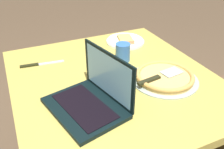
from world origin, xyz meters
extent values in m
cube|color=#B29F46|center=(0.00, 0.00, 0.71)|extent=(1.00, 1.09, 0.04)
cylinder|color=#383116|center=(-0.41, 0.41, 0.34)|extent=(0.05, 0.05, 0.68)
cylinder|color=#383116|center=(0.41, 0.41, 0.34)|extent=(0.05, 0.05, 0.68)
cube|color=black|center=(-0.22, -0.18, 0.74)|extent=(0.32, 0.38, 0.02)
cube|color=black|center=(-0.22, -0.18, 0.75)|extent=(0.22, 0.32, 0.00)
cube|color=black|center=(-0.10, -0.15, 0.85)|extent=(0.09, 0.33, 0.22)
cube|color=#82C0E4|center=(-0.10, -0.15, 0.85)|extent=(0.07, 0.29, 0.19)
cylinder|color=white|center=(0.25, 0.37, 0.73)|extent=(0.25, 0.25, 0.01)
torus|color=white|center=(0.25, 0.37, 0.74)|extent=(0.24, 0.24, 0.01)
cube|color=#DDBB59|center=(0.25, 0.37, 0.75)|extent=(0.12, 0.15, 0.02)
cube|color=tan|center=(0.24, 0.31, 0.75)|extent=(0.09, 0.04, 0.03)
cylinder|color=#94A69D|center=(0.22, -0.12, 0.73)|extent=(0.34, 0.34, 0.01)
cylinder|color=#DBB060|center=(0.22, -0.12, 0.74)|extent=(0.28, 0.28, 0.02)
torus|color=tan|center=(0.22, -0.12, 0.75)|extent=(0.29, 0.29, 0.02)
cube|color=#A6B3B2|center=(0.27, -0.12, 0.76)|extent=(0.11, 0.08, 0.00)
cube|color=black|center=(0.12, -0.14, 0.76)|extent=(0.13, 0.04, 0.01)
cube|color=silver|center=(-0.28, 0.29, 0.73)|extent=(0.18, 0.04, 0.00)
cube|color=black|center=(-0.38, 0.30, 0.73)|extent=(0.10, 0.03, 0.01)
cylinder|color=#3368B2|center=(0.12, 0.15, 0.78)|extent=(0.08, 0.08, 0.10)
cylinder|color=#49200F|center=(0.12, 0.15, 0.81)|extent=(0.07, 0.07, 0.01)
cylinder|color=brown|center=(0.70, 0.07, 0.21)|extent=(0.03, 0.03, 0.42)
camera|label=1|loc=(-0.45, -0.98, 1.40)|focal=39.83mm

